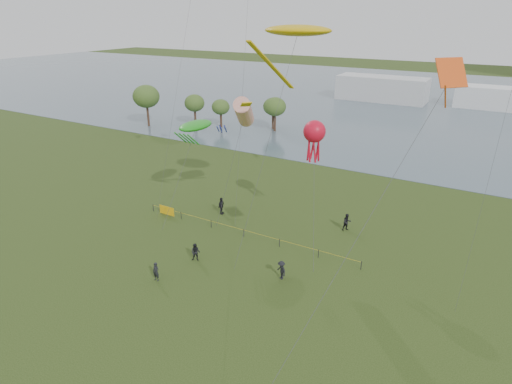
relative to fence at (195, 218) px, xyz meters
The scene contains 16 objects.
ground_plane 19.24m from the fence, 55.52° to the right, with size 400.00×400.00×0.00m, color #213310.
lake 84.85m from the fence, 82.63° to the left, with size 400.00×120.00×0.08m, color #50616D.
pavilion_left 79.19m from the fence, 90.81° to the left, with size 22.00×8.00×6.00m, color silver.
pavilion_right 85.86m from the fence, 73.15° to the left, with size 18.00×7.00×5.00m, color white.
trees 41.62m from the fence, 124.02° to the left, with size 28.12×14.65×8.02m.
fence is the anchor object (origin of this frame).
spectator_a 7.60m from the fence, 51.96° to the right, with size 0.83×0.65×1.70m, color black.
spectator_b 13.53m from the fence, 20.37° to the right, with size 1.09×0.63×1.69m, color black.
spectator_c 3.52m from the fence, 70.11° to the left, with size 1.14×0.48×1.95m, color black.
spectator_f 10.78m from the fence, 69.88° to the right, with size 0.61×0.40×1.68m, color black.
spectator_g 15.96m from the fence, 23.91° to the left, with size 0.89×0.69×1.83m, color black.
kite_stingray 21.77m from the fence, ahead, with size 5.67×10.25×19.93m.
kite_windsock 12.53m from the fence, 30.89° to the left, with size 4.15×4.95×13.73m.
kite_creature 9.75m from the fence, 114.64° to the left, with size 2.52×7.71×10.43m.
kite_octopus 15.67m from the fence, 20.66° to the left, with size 4.37×7.77×11.61m.
kite_delta 30.39m from the fence, 23.09° to the right, with size 6.93×12.82×18.81m.
Camera 1 is at (15.15, -16.36, 20.77)m, focal length 30.00 mm.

